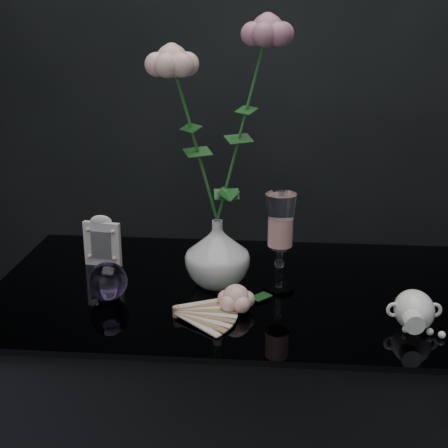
# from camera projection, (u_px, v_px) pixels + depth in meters

# --- Properties ---
(table) EXTENTS (1.05, 0.58, 0.76)m
(table) POSITION_uv_depth(u_px,v_px,m) (241.00, 438.00, 1.44)
(table) COLOR black
(table) RESTS_ON ground
(vase) EXTENTS (0.18, 0.18, 0.14)m
(vase) POSITION_uv_depth(u_px,v_px,m) (217.00, 253.00, 1.31)
(vase) COLOR silver
(vase) RESTS_ON table
(wine_glass) EXTENTS (0.07, 0.07, 0.21)m
(wine_glass) POSITION_uv_depth(u_px,v_px,m) (280.00, 243.00, 1.27)
(wine_glass) COLOR white
(wine_glass) RESTS_ON table
(picture_frame) EXTENTS (0.10, 0.08, 0.12)m
(picture_frame) POSITION_uv_depth(u_px,v_px,m) (102.00, 240.00, 1.41)
(picture_frame) COLOR silver
(picture_frame) RESTS_ON table
(paperweight) EXTENTS (0.09, 0.09, 0.08)m
(paperweight) POSITION_uv_depth(u_px,v_px,m) (108.00, 281.00, 1.25)
(paperweight) COLOR #9872BA
(paperweight) RESTS_ON table
(paper_fan) EXTENTS (0.28, 0.24, 0.02)m
(paper_fan) POSITION_uv_depth(u_px,v_px,m) (176.00, 311.00, 1.18)
(paper_fan) COLOR beige
(paper_fan) RESTS_ON table
(loose_rose) EXTENTS (0.16, 0.19, 0.05)m
(loose_rose) POSITION_uv_depth(u_px,v_px,m) (236.00, 298.00, 1.20)
(loose_rose) COLOR #FFB7A4
(loose_rose) RESTS_ON table
(pearl_jar) EXTENTS (0.26, 0.27, 0.07)m
(pearl_jar) POSITION_uv_depth(u_px,v_px,m) (414.00, 308.00, 1.14)
(pearl_jar) COLOR white
(pearl_jar) RESTS_ON table
(roses) EXTENTS (0.26, 0.13, 0.46)m
(roses) POSITION_uv_depth(u_px,v_px,m) (221.00, 115.00, 1.22)
(roses) COLOR #FCB8AB
(roses) RESTS_ON vase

